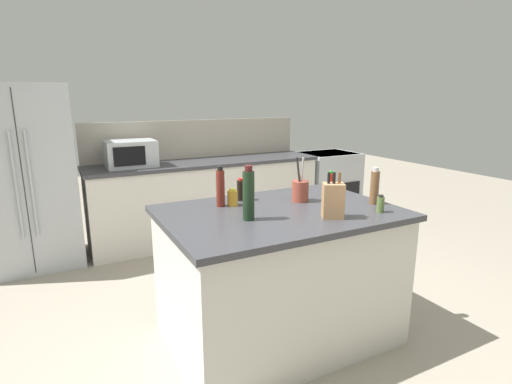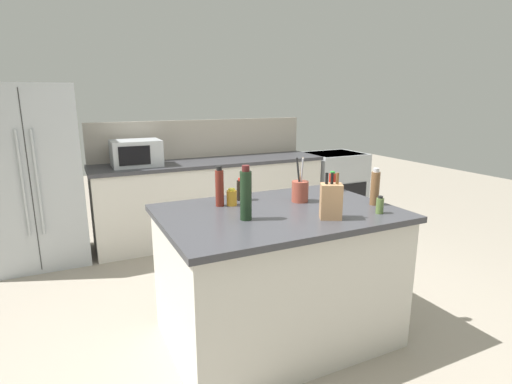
# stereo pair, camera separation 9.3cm
# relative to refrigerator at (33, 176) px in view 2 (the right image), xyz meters

# --- Properties ---
(ground_plane) EXTENTS (14.00, 14.00, 0.00)m
(ground_plane) POSITION_rel_refrigerator_xyz_m (1.57, -2.25, -0.90)
(ground_plane) COLOR gray
(back_counter_run) EXTENTS (2.75, 0.66, 0.94)m
(back_counter_run) POSITION_rel_refrigerator_xyz_m (1.87, -0.05, -0.43)
(back_counter_run) COLOR beige
(back_counter_run) RESTS_ON ground_plane
(wall_backsplash) EXTENTS (2.71, 0.03, 0.46)m
(wall_backsplash) POSITION_rel_refrigerator_xyz_m (1.87, 0.27, 0.27)
(wall_backsplash) COLOR #B2A899
(wall_backsplash) RESTS_ON back_counter_run
(kitchen_island) EXTENTS (1.56, 1.07, 0.94)m
(kitchen_island) POSITION_rel_refrigerator_xyz_m (1.57, -2.25, -0.43)
(kitchen_island) COLOR beige
(kitchen_island) RESTS_ON ground_plane
(refrigerator) EXTENTS (0.90, 0.75, 1.80)m
(refrigerator) POSITION_rel_refrigerator_xyz_m (0.00, 0.00, 0.00)
(refrigerator) COLOR #ADB2B7
(refrigerator) RESTS_ON ground_plane
(range_oven) EXTENTS (0.76, 0.65, 0.92)m
(range_oven) POSITION_rel_refrigerator_xyz_m (3.66, -0.05, -0.43)
(range_oven) COLOR #ADB2B7
(range_oven) RESTS_ON ground_plane
(microwave) EXTENTS (0.52, 0.39, 0.28)m
(microwave) POSITION_rel_refrigerator_xyz_m (1.01, -0.05, 0.18)
(microwave) COLOR #ADB2B7
(microwave) RESTS_ON back_counter_run
(knife_block) EXTENTS (0.16, 0.15, 0.29)m
(knife_block) POSITION_rel_refrigerator_xyz_m (1.77, -2.55, 0.15)
(knife_block) COLOR #A87C54
(knife_block) RESTS_ON kitchen_island
(utensil_crock) EXTENTS (0.12, 0.12, 0.32)m
(utensil_crock) POSITION_rel_refrigerator_xyz_m (1.81, -2.11, 0.12)
(utensil_crock) COLOR brown
(utensil_crock) RESTS_ON kitchen_island
(pepper_grinder) EXTENTS (0.06, 0.06, 0.26)m
(pepper_grinder) POSITION_rel_refrigerator_xyz_m (2.24, -2.41, 0.16)
(pepper_grinder) COLOR brown
(pepper_grinder) RESTS_ON kitchen_island
(wine_bottle) EXTENTS (0.07, 0.07, 0.34)m
(wine_bottle) POSITION_rel_refrigerator_xyz_m (1.28, -2.34, 0.20)
(wine_bottle) COLOR black
(wine_bottle) RESTS_ON kitchen_island
(spice_jar_oregano) EXTENTS (0.05, 0.05, 0.12)m
(spice_jar_oregano) POSITION_rel_refrigerator_xyz_m (2.12, -2.59, 0.09)
(spice_jar_oregano) COLOR #567038
(spice_jar_oregano) RESTS_ON kitchen_island
(honey_jar) EXTENTS (0.07, 0.07, 0.12)m
(honey_jar) POSITION_rel_refrigerator_xyz_m (1.33, -2.00, 0.09)
(honey_jar) COLOR gold
(honey_jar) RESTS_ON kitchen_island
(soy_sauce_bottle) EXTENTS (0.06, 0.06, 0.16)m
(soy_sauce_bottle) POSITION_rel_refrigerator_xyz_m (1.45, -1.89, 0.12)
(soy_sauce_bottle) COLOR black
(soy_sauce_bottle) RESTS_ON kitchen_island
(vinegar_bottle) EXTENTS (0.06, 0.06, 0.28)m
(vinegar_bottle) POSITION_rel_refrigerator_xyz_m (1.25, -1.97, 0.17)
(vinegar_bottle) COLOR maroon
(vinegar_bottle) RESTS_ON kitchen_island
(hot_sauce_bottle) EXTENTS (0.05, 0.05, 0.16)m
(hot_sauce_bottle) POSITION_rel_refrigerator_xyz_m (2.22, -1.94, 0.11)
(hot_sauce_bottle) COLOR red
(hot_sauce_bottle) RESTS_ON kitchen_island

